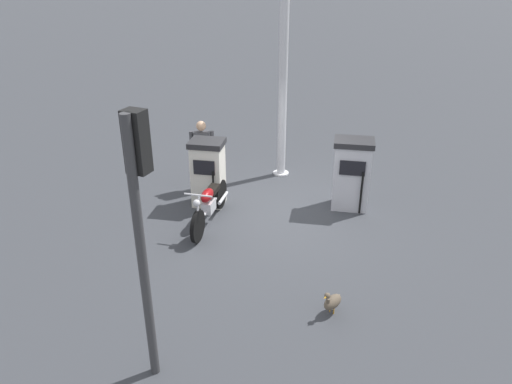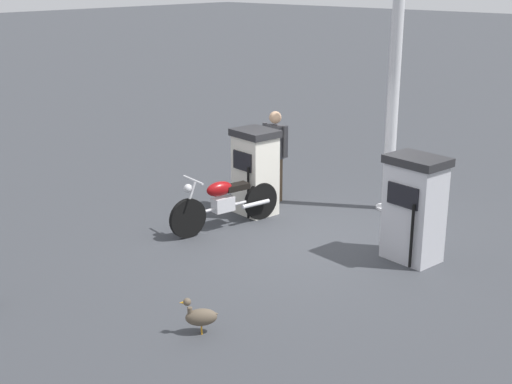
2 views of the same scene
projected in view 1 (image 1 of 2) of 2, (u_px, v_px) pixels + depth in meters
The scene contains 8 objects.
ground_plane at pixel (278, 214), 10.66m from camera, with size 120.00×120.00×0.00m, color #383A3F.
fuel_pump_near at pixel (208, 172), 10.77m from camera, with size 0.73×0.80×1.51m.
fuel_pump_far at pixel (352, 174), 10.62m from camera, with size 0.74×0.92×1.58m.
motorcycle_near_pump at pixel (209, 204), 10.07m from camera, with size 2.10×0.71×0.96m.
attendant_person at pixel (202, 151), 11.43m from camera, with size 0.24×0.57×1.68m.
wandering_duck at pixel (332, 302), 7.60m from camera, with size 0.41×0.39×0.47m.
roadside_traffic_light at pixel (140, 207), 5.62m from camera, with size 0.40×0.30×3.60m.
canopy_support_pole at pixel (283, 86), 11.65m from camera, with size 0.40×0.40×4.69m.
Camera 1 is at (9.41, -0.04, 5.06)m, focal length 34.39 mm.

